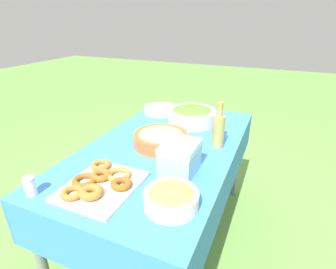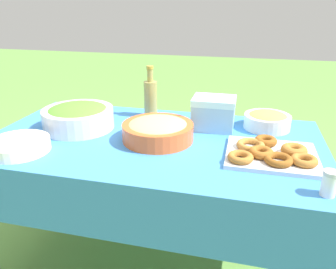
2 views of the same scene
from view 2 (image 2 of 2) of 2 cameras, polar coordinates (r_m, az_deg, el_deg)
ground_plane at (r=1.84m, az=-2.18°, el=-21.58°), size 14.00×14.00×0.00m
picnic_table at (r=1.48m, az=-2.52°, el=-4.08°), size 1.46×0.81×0.71m
salad_bowl at (r=1.60m, az=-15.37°, el=3.13°), size 0.33×0.33×0.12m
pasta_bowl at (r=1.41m, az=-1.78°, el=0.84°), size 0.31×0.31×0.10m
donut_platter at (r=1.32m, az=17.53°, el=-3.14°), size 0.35×0.29×0.05m
plate_stack at (r=1.44m, az=-24.54°, el=-1.78°), size 0.24×0.24×0.05m
olive_oil_bottle at (r=1.70m, az=-3.05°, el=6.53°), size 0.07×0.07×0.26m
olive_bowl at (r=1.62m, az=16.90°, el=2.45°), size 0.22×0.22×0.08m
cooler_box at (r=1.55m, az=7.93°, el=3.74°), size 0.20×0.16×0.15m
salt_shaker at (r=1.13m, az=26.30°, el=-7.63°), size 0.05×0.05×0.08m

